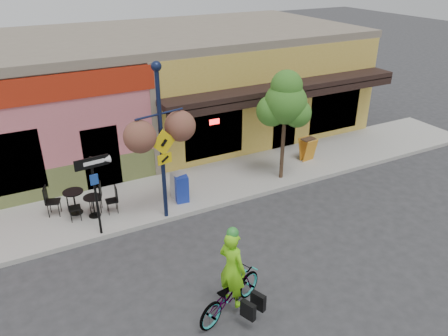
# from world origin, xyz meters

# --- Properties ---
(ground) EXTENTS (90.00, 90.00, 0.00)m
(ground) POSITION_xyz_m (0.00, 0.00, 0.00)
(ground) COLOR #2D2D30
(ground) RESTS_ON ground
(sidewalk) EXTENTS (24.00, 3.00, 0.15)m
(sidewalk) POSITION_xyz_m (0.00, 2.00, 0.07)
(sidewalk) COLOR #9E9B93
(sidewalk) RESTS_ON ground
(curb) EXTENTS (24.00, 0.12, 0.15)m
(curb) POSITION_xyz_m (0.00, 0.55, 0.07)
(curb) COLOR #A8A59E
(curb) RESTS_ON ground
(building) EXTENTS (18.20, 8.20, 4.50)m
(building) POSITION_xyz_m (0.00, 7.50, 2.25)
(building) COLOR #C3606A
(building) RESTS_ON ground
(bicycle) EXTENTS (2.11, 1.38, 1.05)m
(bicycle) POSITION_xyz_m (-1.93, -3.61, 0.52)
(bicycle) COLOR maroon
(bicycle) RESTS_ON ground
(cyclist_rider) EXTENTS (0.67, 0.81, 1.89)m
(cyclist_rider) POSITION_xyz_m (-1.88, -3.61, 0.94)
(cyclist_rider) COLOR #7AE217
(cyclist_rider) RESTS_ON ground
(lamp_post) EXTENTS (1.60, 0.89, 4.73)m
(lamp_post) POSITION_xyz_m (-1.83, 0.65, 2.51)
(lamp_post) COLOR #131D3E
(lamp_post) RESTS_ON sidewalk
(one_way_sign) EXTENTS (0.94, 0.28, 2.41)m
(one_way_sign) POSITION_xyz_m (-3.82, 0.65, 1.36)
(one_way_sign) COLOR black
(one_way_sign) RESTS_ON sidewalk
(cafe_set_left) EXTENTS (1.81, 1.28, 0.98)m
(cafe_set_left) POSITION_xyz_m (-4.24, 2.11, 0.64)
(cafe_set_left) COLOR black
(cafe_set_left) RESTS_ON sidewalk
(cafe_set_right) EXTENTS (1.51, 0.85, 0.87)m
(cafe_set_right) POSITION_xyz_m (-3.77, 1.66, 0.59)
(cafe_set_right) COLOR black
(cafe_set_right) RESTS_ON sidewalk
(newspaper_box_blue) EXTENTS (0.45, 0.41, 0.90)m
(newspaper_box_blue) POSITION_xyz_m (-1.06, 1.24, 0.60)
(newspaper_box_blue) COLOR #1B32A4
(newspaper_box_blue) RESTS_ON sidewalk
(newspaper_box_grey) EXTENTS (0.49, 0.46, 0.90)m
(newspaper_box_grey) POSITION_xyz_m (-1.06, 1.48, 0.60)
(newspaper_box_grey) COLOR #A1A1A1
(newspaper_box_grey) RESTS_ON sidewalk
(street_tree) EXTENTS (1.94, 1.94, 3.92)m
(street_tree) POSITION_xyz_m (2.73, 1.14, 2.11)
(street_tree) COLOR #3D7A26
(street_tree) RESTS_ON sidewalk
(sandwich_board) EXTENTS (0.58, 0.45, 0.90)m
(sandwich_board) POSITION_xyz_m (4.48, 1.74, 0.60)
(sandwich_board) COLOR orange
(sandwich_board) RESTS_ON sidewalk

